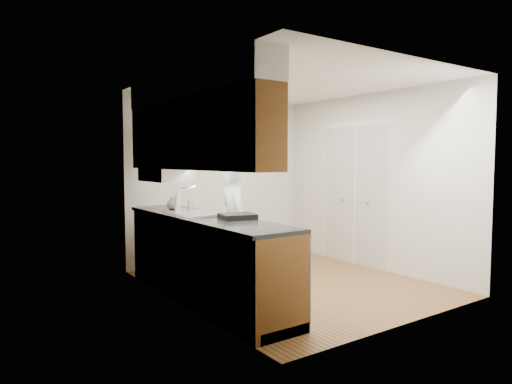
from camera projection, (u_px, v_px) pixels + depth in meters
floor at (290, 283)px, 5.76m from camera, size 3.50×3.50×0.00m
ceiling at (291, 83)px, 5.58m from camera, size 3.50×3.50×0.00m
wall_left at (180, 189)px, 4.81m from camera, size 0.02×3.50×2.50m
wall_right at (371, 181)px, 6.53m from camera, size 0.02×3.50×2.50m
wall_back at (219, 180)px, 7.10m from camera, size 3.00×0.02×2.50m
counter at (206, 256)px, 5.04m from camera, size 0.64×2.80×1.30m
upper_cabinets at (192, 123)px, 4.90m from camera, size 0.47×2.80×1.21m
closet_door at (355, 196)px, 6.78m from camera, size 0.02×1.22×2.05m
floor_mat at (234, 286)px, 5.58m from camera, size 0.72×0.93×0.02m
person at (234, 216)px, 5.52m from camera, size 0.54×0.69×1.73m
soap_bottle_a at (178, 201)px, 5.52m from camera, size 0.11×0.11×0.24m
soap_bottle_b at (175, 202)px, 5.73m from camera, size 0.11×0.11×0.18m
soap_bottle_c at (172, 203)px, 5.65m from camera, size 0.18×0.18×0.17m
steel_can at (190, 206)px, 5.52m from camera, size 0.09×0.09×0.12m
dish_rack at (237, 216)px, 4.74m from camera, size 0.41×0.37×0.06m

